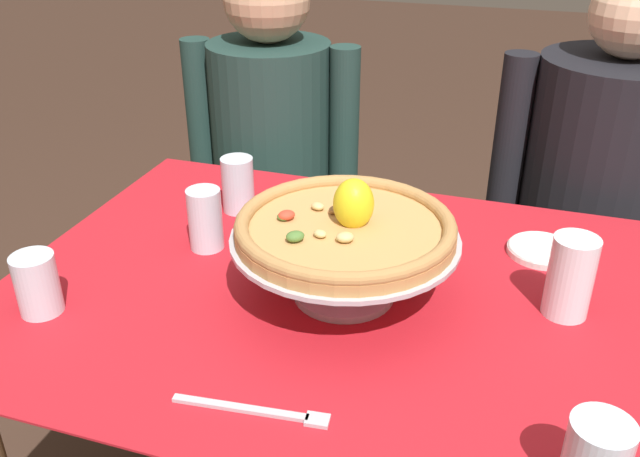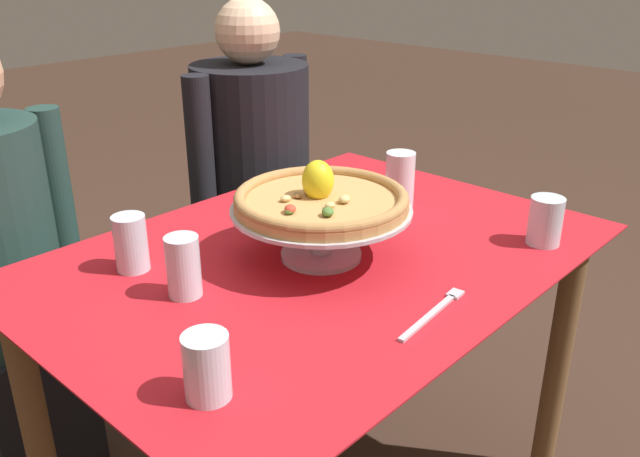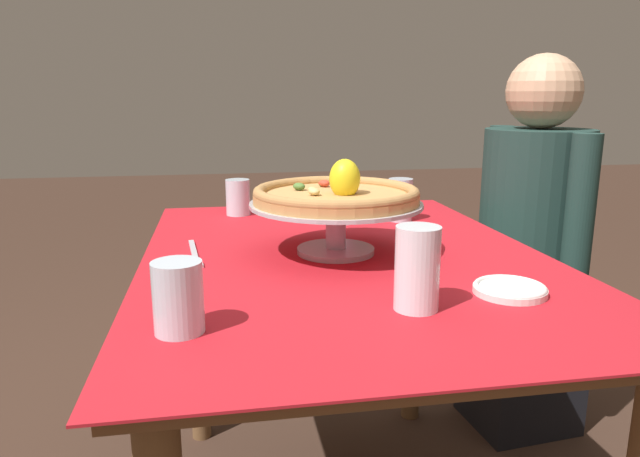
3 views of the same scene
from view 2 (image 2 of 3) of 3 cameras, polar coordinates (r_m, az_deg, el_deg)
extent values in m
cylinder|color=brown|center=(1.87, 19.63, -10.77)|extent=(0.06, 0.06, 0.71)
cylinder|color=brown|center=(1.65, -22.89, -16.32)|extent=(0.06, 0.06, 0.71)
cylinder|color=brown|center=(2.17, 2.54, -4.15)|extent=(0.06, 0.06, 0.71)
cube|color=brown|center=(1.45, -0.02, -2.66)|extent=(1.17, 0.83, 0.02)
cube|color=red|center=(1.44, -0.02, -2.14)|extent=(1.21, 0.87, 0.00)
cylinder|color=#B7B7C1|center=(1.42, 0.10, -2.24)|extent=(0.17, 0.17, 0.01)
cylinder|color=#B7B7C1|center=(1.40, 0.10, -0.28)|extent=(0.04, 0.04, 0.09)
cylinder|color=#B7B7C1|center=(1.38, 0.10, 1.67)|extent=(0.38, 0.38, 0.01)
cylinder|color=tan|center=(1.37, 0.10, 2.19)|extent=(0.36, 0.36, 0.02)
torus|color=#AF7D47|center=(1.37, 0.10, 2.71)|extent=(0.36, 0.36, 0.02)
ellipsoid|color=tan|center=(1.35, -2.94, 2.59)|extent=(0.03, 0.02, 0.01)
ellipsoid|color=#996B42|center=(1.37, -1.93, 2.87)|extent=(0.02, 0.03, 0.01)
ellipsoid|color=#4C7533|center=(1.28, 0.67, 1.44)|extent=(0.04, 0.04, 0.02)
ellipsoid|color=#996B42|center=(1.39, -0.90, 3.24)|extent=(0.04, 0.04, 0.02)
ellipsoid|color=tan|center=(1.34, 2.07, 2.52)|extent=(0.03, 0.03, 0.02)
ellipsoid|color=beige|center=(1.37, 0.03, 3.00)|extent=(0.03, 0.04, 0.02)
ellipsoid|color=#4C7533|center=(1.29, -2.58, 1.50)|extent=(0.02, 0.02, 0.01)
ellipsoid|color=#C63D28|center=(1.29, -2.56, 1.69)|extent=(0.04, 0.04, 0.02)
ellipsoid|color=tan|center=(1.32, 0.85, 2.00)|extent=(0.03, 0.02, 0.01)
ellipsoid|color=yellow|center=(1.37, -0.23, 4.13)|extent=(0.09, 0.09, 0.09)
cylinder|color=silver|center=(1.27, -11.57, -3.19)|extent=(0.06, 0.06, 0.12)
cylinder|color=silver|center=(1.29, -11.46, -4.52)|extent=(0.06, 0.06, 0.05)
cylinder|color=silver|center=(1.00, -9.63, -11.55)|extent=(0.07, 0.07, 0.10)
cylinder|color=silver|center=(1.01, -9.57, -12.33)|extent=(0.06, 0.06, 0.07)
cylinder|color=silver|center=(1.40, -15.83, -1.21)|extent=(0.07, 0.07, 0.12)
cylinder|color=silver|center=(1.41, -15.67, -2.56)|extent=(0.06, 0.06, 0.04)
cylinder|color=white|center=(1.69, 6.83, 4.19)|extent=(0.07, 0.07, 0.14)
cylinder|color=silver|center=(1.70, 6.76, 2.80)|extent=(0.06, 0.06, 0.05)
cylinder|color=silver|center=(1.54, 18.67, 0.62)|extent=(0.07, 0.07, 0.11)
cylinder|color=silver|center=(1.56, 18.53, -0.40)|extent=(0.07, 0.07, 0.05)
cylinder|color=white|center=(1.79, 1.10, 3.33)|extent=(0.13, 0.13, 0.01)
torus|color=white|center=(1.79, 1.10, 3.51)|extent=(0.13, 0.13, 0.01)
cube|color=#B7B7C1|center=(1.21, 9.19, -7.49)|extent=(0.19, 0.03, 0.01)
cube|color=#B7B7C1|center=(1.30, 11.46, -5.49)|extent=(0.03, 0.03, 0.01)
cube|color=black|center=(2.02, -24.20, -13.41)|extent=(0.31, 0.35, 0.44)
cylinder|color=#1E3833|center=(1.86, -21.55, 2.60)|extent=(0.08, 0.08, 0.46)
cube|color=black|center=(2.40, -5.29, -5.45)|extent=(0.31, 0.35, 0.42)
cylinder|color=black|center=(2.20, -5.77, 6.16)|extent=(0.41, 0.41, 0.59)
sphere|color=beige|center=(2.12, -6.22, 16.41)|extent=(0.20, 0.20, 0.20)
cylinder|color=black|center=(2.03, -10.12, 5.79)|extent=(0.08, 0.08, 0.50)
cylinder|color=black|center=(2.35, -2.08, 8.52)|extent=(0.08, 0.08, 0.50)
camera|label=1|loc=(1.20, 49.02, 17.29)|focal=38.29mm
camera|label=3|loc=(2.24, 27.22, 13.80)|focal=32.18mm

